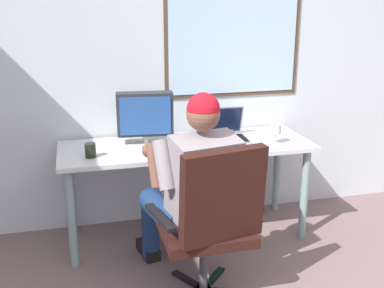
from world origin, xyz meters
TOP-DOWN VIEW (x-y plane):
  - wall_rear at (0.01, 2.58)m, footprint 5.06×0.08m
  - desk at (-0.17, 2.21)m, footprint 1.80×0.63m
  - office_chair at (-0.23, 1.36)m, footprint 0.66×0.57m
  - person_seated at (-0.28, 1.63)m, footprint 0.60×0.86m
  - crt_monitor at (-0.46, 2.25)m, footprint 0.40×0.27m
  - laptop at (0.14, 2.29)m, footprint 0.33×0.33m
  - wine_glass at (0.45, 2.07)m, footprint 0.08×0.08m
  - coffee_mug at (-0.86, 2.08)m, footprint 0.07×0.07m

SIDE VIEW (x-z plane):
  - office_chair at x=-0.23m, z-range 0.06..1.04m
  - desk at x=-0.17m, z-range 0.27..0.99m
  - person_seated at x=-0.28m, z-range 0.02..1.25m
  - coffee_mug at x=-0.86m, z-range 0.72..0.82m
  - laptop at x=0.14m, z-range 0.66..0.90m
  - wine_glass at x=0.45m, z-range 0.75..0.89m
  - crt_monitor at x=-0.46m, z-range 0.74..1.12m
  - wall_rear at x=0.01m, z-range 0.01..2.68m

